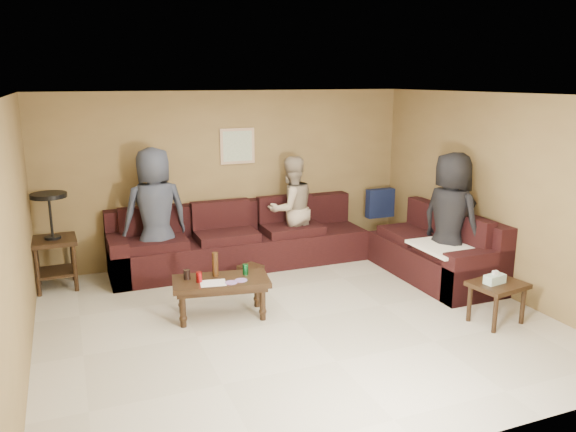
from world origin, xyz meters
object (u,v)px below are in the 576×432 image
Objects in this scene: coffee_table at (221,285)px; side_table_right at (497,288)px; person_left at (155,214)px; person_middle at (291,209)px; sectional_sofa at (307,248)px; end_table_left at (53,239)px; waste_bin at (251,277)px; person_right at (450,220)px.

side_table_right is at bearing -24.95° from coffee_table.
person_left is 1.15× the size of person_middle.
person_middle is (-1.27, 2.93, 0.38)m from side_table_right.
person_left reaches higher than coffee_table.
sectional_sofa reaches higher than side_table_right.
person_middle is at bearing 93.53° from sectional_sofa.
end_table_left is at bearing -10.68° from person_middle.
side_table_right is 3.00m from waste_bin.
sectional_sofa is 15.02× the size of waste_bin.
person_right is at bearing 121.00° from person_middle.
sectional_sofa is at bearing 35.63° from person_right.
side_table_right is at bearing -33.19° from end_table_left.
coffee_table is 3.74× the size of waste_bin.
person_middle is at bearing 46.77° from coffee_table.
side_table_right is 0.35× the size of person_left.
sectional_sofa is 1.91m from coffee_table.
end_table_left is 1.99× the size of side_table_right.
coffee_table is at bearing 98.00° from person_left.
end_table_left reaches higher than side_table_right.
side_table_right is 3.22m from person_middle.
end_table_left is 0.71× the size of person_right.
waste_bin is (-2.21, 2.02, -0.25)m from side_table_right.
end_table_left reaches higher than waste_bin.
sectional_sofa is 3.68× the size of end_table_left.
person_right is (0.24, 1.18, 0.48)m from side_table_right.
waste_bin is 0.17× the size of person_left.
coffee_table is (-1.56, -1.10, 0.06)m from sectional_sofa.
waste_bin is (2.34, -0.96, -0.51)m from end_table_left.
waste_bin is 0.20× the size of person_middle.
person_right reaches higher than person_middle.
end_table_left is at bearing 54.59° from person_right.
waste_bin is (-0.97, -0.38, -0.17)m from sectional_sofa.
person_right is (3.04, -0.12, 0.50)m from coffee_table.
person_left is at bearing 138.57° from side_table_right.
end_table_left is at bearing 146.81° from side_table_right.
sectional_sofa is 2.58× the size of person_left.
waste_bin is (0.59, 0.72, -0.23)m from coffee_table.
person_right is at bearing -2.26° from coffee_table.
sectional_sofa is 0.70m from person_middle.
side_table_right is 1.30m from person_right.
coffee_table is at bearing 36.93° from person_middle.
person_right reaches higher than coffee_table.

